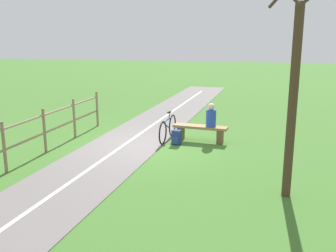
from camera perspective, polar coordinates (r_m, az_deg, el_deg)
ground_plane at (r=11.89m, az=-3.59°, el=-2.73°), size 80.00×80.00×0.00m
paved_path at (r=8.68m, az=-16.27°, el=-9.42°), size 4.91×36.07×0.02m
path_centre_line at (r=8.67m, az=-16.27°, el=-9.36°), size 2.41×31.92×0.00m
bench at (r=12.15m, az=4.85°, el=-0.69°), size 1.76×0.62×0.51m
person_seated at (r=11.96m, az=6.47°, el=1.45°), size 0.35×0.35×0.74m
bicycle at (r=12.24m, az=-0.03°, el=-0.36°), size 0.20×1.80×0.91m
backpack at (r=11.76m, az=1.27°, el=-1.74°), size 0.30×0.26×0.46m
tree_far_right at (r=7.98m, az=18.20°, el=4.37°), size 1.13×1.11×4.57m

